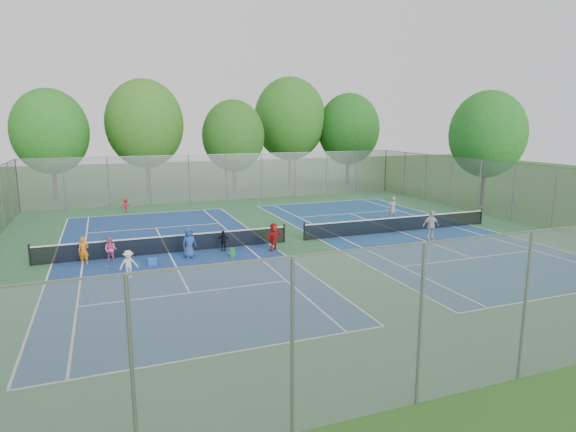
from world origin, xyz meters
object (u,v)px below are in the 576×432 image
at_px(net_right, 399,225).
at_px(ball_crate, 152,262).
at_px(instructor, 392,209).
at_px(net_left, 168,245).
at_px(ball_hopper, 233,253).

bearing_deg(net_right, ball_crate, -172.72).
bearing_deg(ball_crate, instructor, 16.51).
distance_m(net_right, instructor, 3.28).
distance_m(net_left, ball_crate, 2.18).
xyz_separation_m(net_left, net_right, (14.00, 0.00, 0.00)).
bearing_deg(net_left, net_right, 0.00).
height_order(net_right, instructor, instructor).
bearing_deg(instructor, ball_hopper, 15.70).
height_order(ball_hopper, instructor, instructor).
bearing_deg(instructor, ball_crate, 10.87).
xyz_separation_m(net_left, instructor, (15.40, 2.95, 0.41)).
bearing_deg(instructor, net_right, 59.00).
bearing_deg(ball_hopper, instructor, 21.34).
bearing_deg(net_left, ball_hopper, -33.81).
xyz_separation_m(net_left, ball_crate, (-1.00, -1.92, -0.28)).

